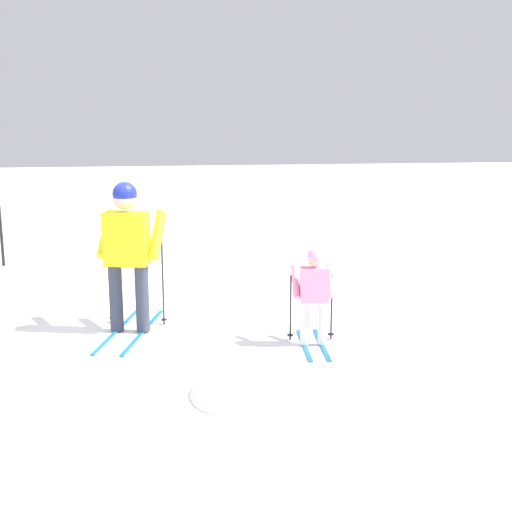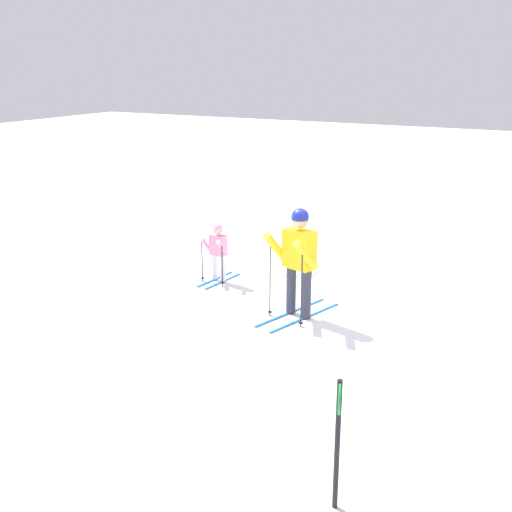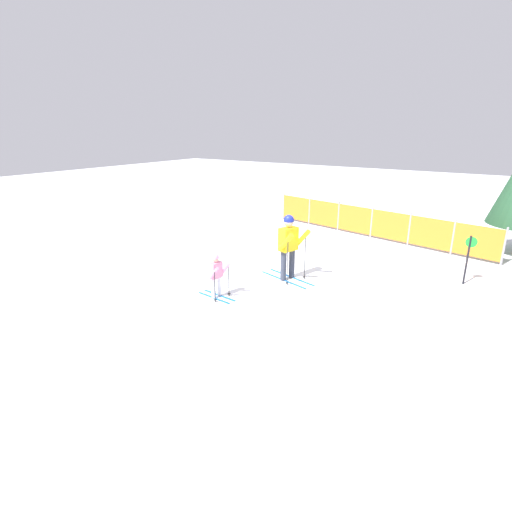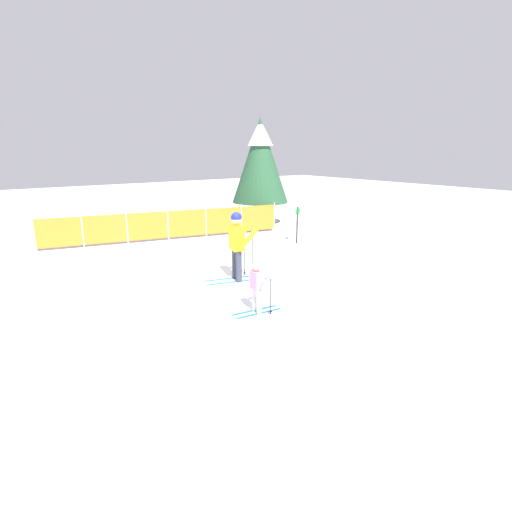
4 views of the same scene
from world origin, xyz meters
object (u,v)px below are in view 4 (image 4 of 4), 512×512
Objects in this scene: conifer_far at (260,159)px; skier_child at (257,283)px; trail_marker at (297,221)px; skier_adult at (237,240)px; safety_fence at (168,224)px.

skier_child is at bearing -126.80° from conifer_far.
conifer_far reaches higher than trail_marker.
skier_adult is at bearing -130.54° from conifer_far.
conifer_far is (5.16, 6.04, 1.76)m from skier_adult.
trail_marker is (4.78, 4.18, 0.17)m from skier_child.
conifer_far is at bearing 59.42° from skier_child.
skier_adult is at bearing -150.77° from trail_marker.
safety_fence is 6.56× the size of trail_marker.
skier_adult is at bearing -95.11° from safety_fence.
conifer_far is at bearing 65.40° from skier_adult.
trail_marker is (3.95, 2.21, -0.24)m from skier_adult.
skier_child is at bearing -100.15° from safety_fence.
safety_fence is at bearing 100.83° from skier_adult.
skier_adult reaches higher than skier_child.
skier_child is at bearing -138.81° from trail_marker.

